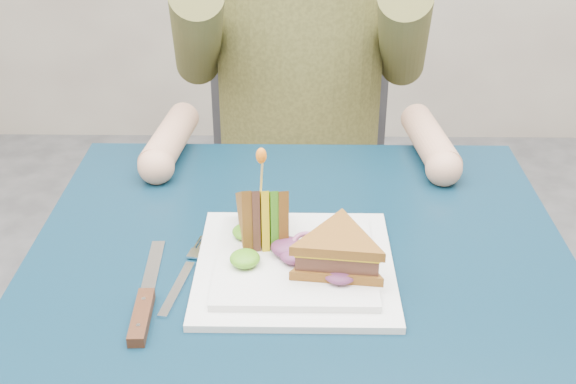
{
  "coord_description": "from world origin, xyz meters",
  "views": [
    {
      "loc": [
        -0.0,
        -0.8,
        1.29
      ],
      "look_at": [
        -0.02,
        0.04,
        0.82
      ],
      "focal_mm": 45.0,
      "sensor_mm": 36.0,
      "label": 1
    }
  ],
  "objects_px": {
    "plate": "(295,264)",
    "fork": "(184,276)",
    "sandwich_flat": "(338,252)",
    "knife": "(144,307)",
    "diner": "(300,8)",
    "table": "(299,311)",
    "sandwich_upright": "(262,217)",
    "chair": "(299,154)"
  },
  "relations": [
    {
      "from": "sandwich_flat",
      "to": "knife",
      "type": "height_order",
      "value": "sandwich_flat"
    },
    {
      "from": "plate",
      "to": "table",
      "type": "bearing_deg",
      "value": 65.55
    },
    {
      "from": "plate",
      "to": "knife",
      "type": "distance_m",
      "value": 0.2
    },
    {
      "from": "table",
      "to": "sandwich_upright",
      "type": "bearing_deg",
      "value": 147.63
    },
    {
      "from": "knife",
      "to": "chair",
      "type": "bearing_deg",
      "value": 77.03
    },
    {
      "from": "fork",
      "to": "knife",
      "type": "height_order",
      "value": "knife"
    },
    {
      "from": "sandwich_flat",
      "to": "sandwich_upright",
      "type": "height_order",
      "value": "sandwich_upright"
    },
    {
      "from": "table",
      "to": "fork",
      "type": "xyz_separation_m",
      "value": [
        -0.15,
        -0.03,
        0.08
      ]
    },
    {
      "from": "diner",
      "to": "plate",
      "type": "height_order",
      "value": "diner"
    },
    {
      "from": "diner",
      "to": "fork",
      "type": "relative_size",
      "value": 4.17
    },
    {
      "from": "chair",
      "to": "plate",
      "type": "distance_m",
      "value": 0.76
    },
    {
      "from": "table",
      "to": "knife",
      "type": "bearing_deg",
      "value": -151.47
    },
    {
      "from": "chair",
      "to": "knife",
      "type": "xyz_separation_m",
      "value": [
        -0.19,
        -0.82,
        0.2
      ]
    },
    {
      "from": "table",
      "to": "sandwich_flat",
      "type": "relative_size",
      "value": 4.98
    },
    {
      "from": "diner",
      "to": "sandwich_upright",
      "type": "distance_m",
      "value": 0.59
    },
    {
      "from": "table",
      "to": "diner",
      "type": "bearing_deg",
      "value": 90.0
    },
    {
      "from": "table",
      "to": "chair",
      "type": "relative_size",
      "value": 0.81
    },
    {
      "from": "diner",
      "to": "knife",
      "type": "height_order",
      "value": "diner"
    },
    {
      "from": "sandwich_upright",
      "to": "table",
      "type": "bearing_deg",
      "value": -32.37
    },
    {
      "from": "chair",
      "to": "sandwich_upright",
      "type": "distance_m",
      "value": 0.73
    },
    {
      "from": "chair",
      "to": "table",
      "type": "bearing_deg",
      "value": -90.0
    },
    {
      "from": "sandwich_upright",
      "to": "knife",
      "type": "distance_m",
      "value": 0.2
    },
    {
      "from": "table",
      "to": "fork",
      "type": "relative_size",
      "value": 4.2
    },
    {
      "from": "table",
      "to": "chair",
      "type": "bearing_deg",
      "value": 90.0
    },
    {
      "from": "diner",
      "to": "plate",
      "type": "distance_m",
      "value": 0.65
    },
    {
      "from": "sandwich_flat",
      "to": "knife",
      "type": "relative_size",
      "value": 0.68
    },
    {
      "from": "sandwich_flat",
      "to": "sandwich_upright",
      "type": "bearing_deg",
      "value": 144.84
    },
    {
      "from": "chair",
      "to": "sandwich_flat",
      "type": "bearing_deg",
      "value": -86.31
    },
    {
      "from": "plate",
      "to": "fork",
      "type": "relative_size",
      "value": 1.46
    },
    {
      "from": "diner",
      "to": "plate",
      "type": "relative_size",
      "value": 2.87
    },
    {
      "from": "plate",
      "to": "fork",
      "type": "bearing_deg",
      "value": -172.17
    },
    {
      "from": "plate",
      "to": "fork",
      "type": "distance_m",
      "value": 0.15
    },
    {
      "from": "table",
      "to": "diner",
      "type": "xyz_separation_m",
      "value": [
        -0.0,
        0.61,
        0.26
      ]
    },
    {
      "from": "chair",
      "to": "plate",
      "type": "height_order",
      "value": "chair"
    },
    {
      "from": "sandwich_upright",
      "to": "knife",
      "type": "height_order",
      "value": "sandwich_upright"
    },
    {
      "from": "chair",
      "to": "diner",
      "type": "xyz_separation_m",
      "value": [
        -0.0,
        -0.11,
        0.37
      ]
    },
    {
      "from": "table",
      "to": "sandwich_flat",
      "type": "distance_m",
      "value": 0.14
    },
    {
      "from": "table",
      "to": "sandwich_flat",
      "type": "height_order",
      "value": "sandwich_flat"
    },
    {
      "from": "table",
      "to": "knife",
      "type": "distance_m",
      "value": 0.23
    },
    {
      "from": "table",
      "to": "diner",
      "type": "relative_size",
      "value": 1.01
    },
    {
      "from": "diner",
      "to": "knife",
      "type": "distance_m",
      "value": 0.76
    },
    {
      "from": "chair",
      "to": "diner",
      "type": "relative_size",
      "value": 1.25
    }
  ]
}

